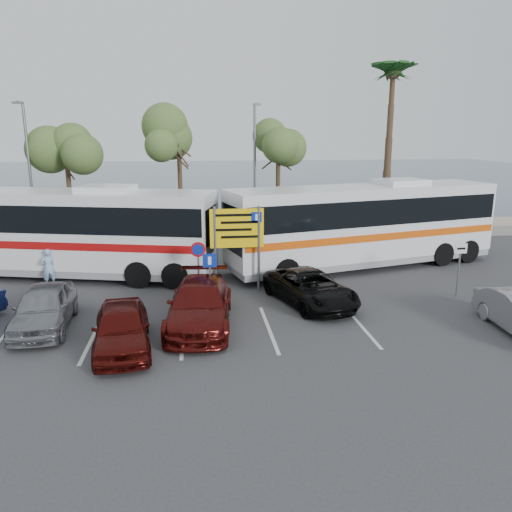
{
  "coord_description": "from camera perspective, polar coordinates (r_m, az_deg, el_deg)",
  "views": [
    {
      "loc": [
        -0.68,
        -16.67,
        6.46
      ],
      "look_at": [
        1.76,
        3.0,
        1.56
      ],
      "focal_mm": 35.0,
      "sensor_mm": 36.0,
      "label": 1
    }
  ],
  "objects": [
    {
      "name": "lane_markings",
      "position": [
        16.96,
        -8.18,
        -8.66
      ],
      "size": [
        12.02,
        4.2,
        0.01
      ],
      "primitive_type": null,
      "color": "silver",
      "rests_on": "ground"
    },
    {
      "name": "sign_taxi",
      "position": [
        21.57,
        22.24,
        -0.69
      ],
      "size": [
        0.5,
        0.07,
        2.2
      ],
      "color": "slate",
      "rests_on": "ground"
    },
    {
      "name": "pedestrian_far",
      "position": [
        23.85,
        -5.24,
        0.27
      ],
      "size": [
        0.88,
        1.01,
        1.75
      ],
      "primitive_type": "imported",
      "rotation": [
        0.0,
        0.0,
        1.86
      ],
      "color": "#2D3144",
      "rests_on": "ground"
    },
    {
      "name": "tree_left",
      "position": [
        31.54,
        -20.99,
        12.15
      ],
      "size": [
        3.2,
        3.2,
        7.2
      ],
      "color": "#382619",
      "rests_on": "kerb_strip"
    },
    {
      "name": "car_maroon",
      "position": [
        17.27,
        -6.43,
        -5.52
      ],
      "size": [
        2.58,
        5.36,
        1.51
      ],
      "primitive_type": "imported",
      "rotation": [
        0.0,
        0.0,
        -0.09
      ],
      "color": "#54100E",
      "rests_on": "ground"
    },
    {
      "name": "car_silver_a",
      "position": [
        18.38,
        -23.06,
        -5.44
      ],
      "size": [
        2.0,
        4.41,
        1.47
      ],
      "primitive_type": "imported",
      "rotation": [
        0.0,
        0.0,
        0.06
      ],
      "color": "gray",
      "rests_on": "ground"
    },
    {
      "name": "street_lamp_right",
      "position": [
        30.47,
        -0.13,
        10.37
      ],
      "size": [
        0.45,
        1.15,
        8.01
      ],
      "color": "slate",
      "rests_on": "kerb_strip"
    },
    {
      "name": "street_lamp_left",
      "position": [
        31.65,
        -24.52,
        9.27
      ],
      "size": [
        0.45,
        1.15,
        8.01
      ],
      "color": "slate",
      "rests_on": "kerb_strip"
    },
    {
      "name": "suv_black",
      "position": [
        19.41,
        6.24,
        -3.64
      ],
      "size": [
        3.44,
        5.09,
        1.3
      ],
      "primitive_type": "imported",
      "rotation": [
        0.0,
        0.0,
        0.3
      ],
      "color": "black",
      "rests_on": "ground"
    },
    {
      "name": "sign_parking",
      "position": [
        18.17,
        -5.28,
        -2.13
      ],
      "size": [
        0.5,
        0.07,
        2.25
      ],
      "color": "slate",
      "rests_on": "ground"
    },
    {
      "name": "palm_tree",
      "position": [
        33.18,
        15.39,
        19.3
      ],
      "size": [
        4.8,
        4.8,
        11.2
      ],
      "color": "#382619",
      "rests_on": "kerb_strip"
    },
    {
      "name": "coach_bus_left",
      "position": [
        24.31,
        -20.8,
        2.29
      ],
      "size": [
        13.84,
        6.08,
        4.22
      ],
      "color": "white",
      "rests_on": "ground"
    },
    {
      "name": "car_red",
      "position": [
        15.88,
        -15.11,
        -7.89
      ],
      "size": [
        2.14,
        4.3,
        1.41
      ],
      "primitive_type": "imported",
      "rotation": [
        0.0,
        0.0,
        0.12
      ],
      "color": "#490D0A",
      "rests_on": "ground"
    },
    {
      "name": "tree_mid",
      "position": [
        30.69,
        -8.87,
        14.07
      ],
      "size": [
        3.2,
        3.2,
        8.0
      ],
      "color": "#382619",
      "rests_on": "kerb_strip"
    },
    {
      "name": "kerb_strip",
      "position": [
        31.34,
        -5.69,
        2.04
      ],
      "size": [
        44.0,
        2.4,
        0.15
      ],
      "primitive_type": "cube",
      "color": "gray",
      "rests_on": "ground"
    },
    {
      "name": "coach_bus_right",
      "position": [
        24.98,
        12.19,
        3.21
      ],
      "size": [
        13.94,
        6.27,
        4.26
      ],
      "color": "white",
      "rests_on": "ground"
    },
    {
      "name": "sea",
      "position": [
        76.95,
        -6.63,
        8.96
      ],
      "size": [
        140.0,
        140.0,
        0.0
      ],
      "primitive_type": "plane",
      "color": "#3C5260",
      "rests_on": "ground"
    },
    {
      "name": "seawall",
      "position": [
        33.26,
        -5.79,
        3.12
      ],
      "size": [
        48.0,
        0.8,
        0.6
      ],
      "primitive_type": "cube",
      "color": "gray",
      "rests_on": "ground"
    },
    {
      "name": "pedestrian_near",
      "position": [
        23.27,
        -22.63,
        -1.23
      ],
      "size": [
        0.71,
        0.61,
        1.65
      ],
      "primitive_type": "imported",
      "rotation": [
        0.0,
        0.0,
        3.58
      ],
      "color": "#91B1D3",
      "rests_on": "ground"
    },
    {
      "name": "ground",
      "position": [
        17.89,
        -4.45,
        -7.33
      ],
      "size": [
        120.0,
        120.0,
        0.0
      ],
      "primitive_type": "plane",
      "color": "#363638",
      "rests_on": "ground"
    },
    {
      "name": "direction_sign",
      "position": [
        20.35,
        -2.18,
        2.44
      ],
      "size": [
        2.2,
        0.12,
        3.6
      ],
      "color": "slate",
      "rests_on": "ground"
    },
    {
      "name": "tree_right",
      "position": [
        31.11,
        2.58,
        13.32
      ],
      "size": [
        3.2,
        3.2,
        7.4
      ],
      "color": "#382619",
      "rests_on": "kerb_strip"
    },
    {
      "name": "sign_no_stop",
      "position": [
        19.68,
        -6.61,
        -0.6
      ],
      "size": [
        0.6,
        0.08,
        2.35
      ],
      "color": "slate",
      "rests_on": "ground"
    }
  ]
}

